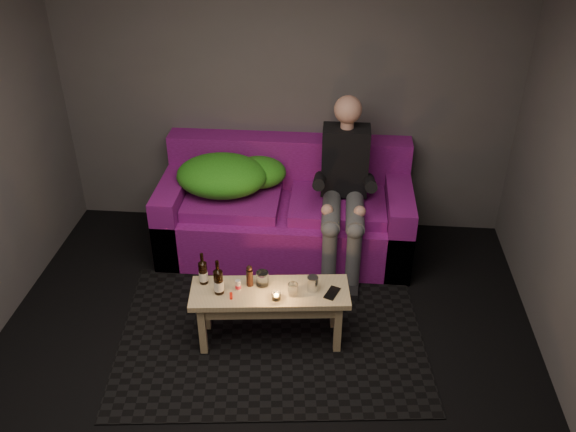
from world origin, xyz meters
name	(u,v)px	position (x,y,z in m)	size (l,w,h in m)	color
floor	(256,398)	(0.00, 0.00, 0.00)	(4.50, 4.50, 0.00)	black
room	(258,142)	(0.00, 0.47, 1.64)	(4.50, 4.50, 4.50)	silver
rug	(271,334)	(0.04, 0.62, 0.01)	(2.24, 1.63, 0.01)	black
sofa	(286,213)	(0.04, 1.82, 0.34)	(2.15, 0.97, 0.93)	#6D0E5F
green_blanket	(228,175)	(-0.46, 1.81, 0.70)	(0.95, 0.65, 0.32)	#288518
person	(344,184)	(0.54, 1.65, 0.74)	(0.39, 0.89, 1.44)	black
coffee_table	(270,300)	(0.04, 0.57, 0.38)	(1.15, 0.47, 0.46)	tan
beer_bottle_a	(203,272)	(-0.44, 0.62, 0.55)	(0.06, 0.06, 0.25)	black
beer_bottle_b	(218,281)	(-0.31, 0.52, 0.56)	(0.07, 0.07, 0.27)	black
salt_shaker	(238,285)	(-0.18, 0.56, 0.50)	(0.04, 0.04, 0.08)	silver
pepper_mill	(250,278)	(-0.11, 0.62, 0.52)	(0.05, 0.05, 0.13)	black
tumbler_back	(262,279)	(-0.02, 0.63, 0.51)	(0.09, 0.09, 0.11)	white
tealight	(276,296)	(0.09, 0.48, 0.48)	(0.06, 0.06, 0.05)	white
tumbler_front	(293,289)	(0.20, 0.54, 0.50)	(0.07, 0.07, 0.09)	white
steel_cup	(313,284)	(0.34, 0.60, 0.51)	(0.08, 0.08, 0.11)	#BABDC2
smartphone	(332,293)	(0.48, 0.57, 0.46)	(0.07, 0.15, 0.01)	black
red_lighter	(231,296)	(-0.22, 0.48, 0.46)	(0.02, 0.07, 0.01)	red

